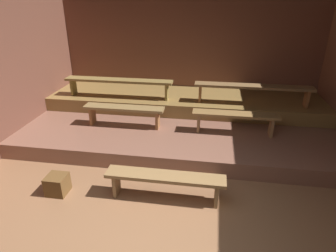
# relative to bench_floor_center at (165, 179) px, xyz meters

# --- Properties ---
(ground) EXTENTS (6.84, 5.44, 0.08)m
(ground) POSITION_rel_bench_floor_center_xyz_m (-0.05, 1.34, -0.37)
(ground) COLOR brown
(wall_back) EXTENTS (6.84, 0.06, 2.75)m
(wall_back) POSITION_rel_bench_floor_center_xyz_m (-0.05, 3.69, 1.05)
(wall_back) COLOR brown
(wall_back) RESTS_ON ground
(wall_left) EXTENTS (0.06, 5.44, 2.75)m
(wall_left) POSITION_rel_bench_floor_center_xyz_m (-3.10, 1.34, 1.05)
(wall_left) COLOR brown
(wall_left) RESTS_ON ground
(platform_lower) EXTENTS (6.04, 3.04, 0.28)m
(platform_lower) POSITION_rel_bench_floor_center_xyz_m (-0.05, 2.15, -0.18)
(platform_lower) COLOR brown
(platform_lower) RESTS_ON ground
(platform_middle) EXTENTS (6.04, 1.42, 0.28)m
(platform_middle) POSITION_rel_bench_floor_center_xyz_m (-0.05, 2.95, 0.10)
(platform_middle) COLOR olive
(platform_middle) RESTS_ON platform_lower
(bench_floor_center) EXTENTS (1.67, 0.28, 0.40)m
(bench_floor_center) POSITION_rel_bench_floor_center_xyz_m (0.00, 0.00, 0.00)
(bench_floor_center) COLOR olive
(bench_floor_center) RESTS_ON ground
(bench_lower_left) EXTENTS (1.56, 0.28, 0.40)m
(bench_lower_left) POSITION_rel_bench_floor_center_xyz_m (-1.10, 1.74, 0.28)
(bench_lower_left) COLOR olive
(bench_lower_left) RESTS_ON platform_lower
(bench_lower_right) EXTENTS (1.56, 0.28, 0.40)m
(bench_lower_right) POSITION_rel_bench_floor_center_xyz_m (1.01, 1.74, 0.28)
(bench_lower_right) COLOR olive
(bench_lower_right) RESTS_ON platform_lower
(bench_middle_left) EXTENTS (2.38, 0.28, 0.40)m
(bench_middle_left) POSITION_rel_bench_floor_center_xyz_m (-1.48, 2.63, 0.58)
(bench_middle_left) COLOR olive
(bench_middle_left) RESTS_ON platform_middle
(bench_middle_right) EXTENTS (2.38, 0.28, 0.40)m
(bench_middle_right) POSITION_rel_bench_floor_center_xyz_m (1.39, 2.63, 0.58)
(bench_middle_right) COLOR olive
(bench_middle_right) RESTS_ON platform_middle
(wooden_crate_floor) EXTENTS (0.29, 0.29, 0.29)m
(wooden_crate_floor) POSITION_rel_bench_floor_center_xyz_m (-1.58, -0.11, -0.18)
(wooden_crate_floor) COLOR brown
(wooden_crate_floor) RESTS_ON ground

